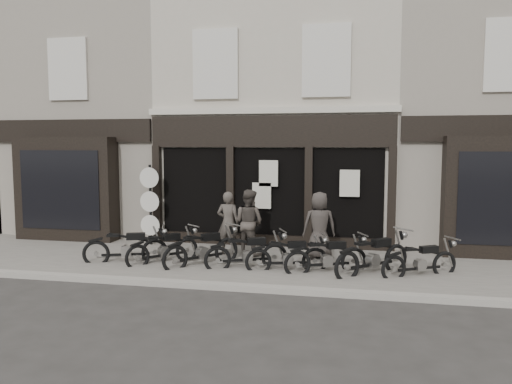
% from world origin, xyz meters
% --- Properties ---
extents(ground_plane, '(90.00, 90.00, 0.00)m').
position_xyz_m(ground_plane, '(0.00, 0.00, 0.00)').
color(ground_plane, '#2D2B28').
rests_on(ground_plane, ground).
extents(pavement, '(30.00, 4.20, 0.12)m').
position_xyz_m(pavement, '(0.00, 0.90, 0.06)').
color(pavement, '#645F58').
rests_on(pavement, ground_plane).
extents(kerb, '(30.00, 0.25, 0.13)m').
position_xyz_m(kerb, '(0.00, -1.25, 0.07)').
color(kerb, gray).
rests_on(kerb, ground_plane).
extents(central_building, '(7.30, 6.22, 8.34)m').
position_xyz_m(central_building, '(0.00, 5.95, 4.08)').
color(central_building, '#B4A99A').
rests_on(central_building, ground).
extents(neighbour_left, '(5.60, 6.73, 8.34)m').
position_xyz_m(neighbour_left, '(-6.35, 5.90, 4.04)').
color(neighbour_left, gray).
rests_on(neighbour_left, ground).
extents(neighbour_right, '(5.60, 6.73, 8.34)m').
position_xyz_m(neighbour_right, '(6.35, 5.90, 4.04)').
color(neighbour_right, gray).
rests_on(neighbour_right, ground).
extents(motorcycle_0, '(2.04, 1.01, 1.02)m').
position_xyz_m(motorcycle_0, '(-3.20, 0.26, 0.41)').
color(motorcycle_0, black).
rests_on(motorcycle_0, ground).
extents(motorcycle_1, '(1.51, 1.67, 0.97)m').
position_xyz_m(motorcycle_1, '(-2.28, 0.44, 0.39)').
color(motorcycle_1, black).
rests_on(motorcycle_1, ground).
extents(motorcycle_2, '(1.62, 1.79, 1.04)m').
position_xyz_m(motorcycle_2, '(-1.23, 0.38, 0.41)').
color(motorcycle_2, black).
rests_on(motorcycle_2, ground).
extents(motorcycle_3, '(1.93, 1.13, 0.99)m').
position_xyz_m(motorcycle_3, '(-0.08, 0.32, 0.39)').
color(motorcycle_3, black).
rests_on(motorcycle_3, ground).
extents(motorcycle_4, '(1.94, 0.84, 0.96)m').
position_xyz_m(motorcycle_4, '(0.92, 0.26, 0.38)').
color(motorcycle_4, black).
rests_on(motorcycle_4, ground).
extents(motorcycle_5, '(1.92, 1.11, 0.98)m').
position_xyz_m(motorcycle_5, '(1.85, 0.27, 0.39)').
color(motorcycle_5, black).
rests_on(motorcycle_5, ground).
extents(motorcycle_6, '(1.82, 1.72, 1.08)m').
position_xyz_m(motorcycle_6, '(2.90, 0.35, 0.43)').
color(motorcycle_6, black).
rests_on(motorcycle_6, ground).
extents(motorcycle_7, '(1.79, 1.18, 0.94)m').
position_xyz_m(motorcycle_7, '(3.95, 0.35, 0.37)').
color(motorcycle_7, black).
rests_on(motorcycle_7, ground).
extents(man_left, '(0.64, 0.43, 1.70)m').
position_xyz_m(man_left, '(-0.89, 1.60, 0.97)').
color(man_left, '#453E38').
rests_on(man_left, pavement).
extents(man_centre, '(1.04, 0.94, 1.76)m').
position_xyz_m(man_centre, '(-0.33, 1.63, 1.00)').
color(man_centre, '#443D37').
rests_on(man_centre, pavement).
extents(man_right, '(0.96, 0.73, 1.75)m').
position_xyz_m(man_right, '(1.56, 1.54, 0.99)').
color(man_right, '#36302D').
rests_on(man_right, pavement).
extents(advert_sign_post, '(0.61, 0.39, 2.49)m').
position_xyz_m(advert_sign_post, '(-3.47, 2.37, 1.21)').
color(advert_sign_post, black).
rests_on(advert_sign_post, ground).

